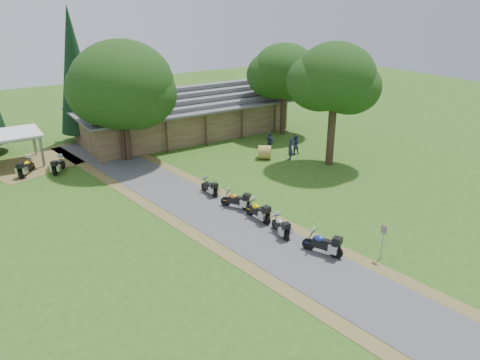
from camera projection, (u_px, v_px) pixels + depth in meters
ground at (282, 252)px, 25.96m from camera, size 120.00×120.00×0.00m
driveway at (236, 226)px, 28.83m from camera, size 51.95×51.95×0.00m
lodge at (184, 111)px, 46.81m from camera, size 21.40×9.40×4.90m
carport at (1, 151)px, 38.28m from camera, size 6.40×4.32×2.75m
motorcycle_row_a at (323, 243)px, 25.47m from camera, size 1.49×2.18×1.43m
motorcycle_row_b at (280, 225)px, 27.58m from camera, size 0.94×1.92×1.26m
motorcycle_row_c at (258, 210)px, 29.37m from camera, size 0.86×2.07×1.38m
motorcycle_row_d at (236, 199)px, 30.96m from camera, size 1.59×2.01×1.35m
motorcycle_row_e at (209, 186)px, 33.22m from camera, size 0.68×1.81×1.22m
motorcycle_carport_a at (26, 166)px, 36.76m from camera, size 1.78×2.05×1.41m
motorcycle_carport_b at (58, 164)px, 37.33m from camera, size 1.64×1.98×1.34m
person_a at (290, 147)px, 40.05m from camera, size 0.78×0.77×2.25m
person_b at (295, 143)px, 41.47m from camera, size 0.67×0.56×2.05m
person_c at (269, 140)px, 42.09m from camera, size 0.47×0.63×2.09m
hay_bale at (265, 152)px, 40.41m from camera, size 1.56×1.58×1.17m
sign_post at (382, 242)px, 24.88m from camera, size 0.37×0.06×2.04m
oak_lodge_left at (123, 100)px, 38.53m from camera, size 8.54×8.54×10.38m
oak_lodge_right at (284, 84)px, 45.91m from camera, size 6.33×6.33×10.23m
oak_driveway at (334, 94)px, 37.16m from camera, size 6.36×6.36×11.78m
cedar_near at (75, 76)px, 43.26m from camera, size 3.75×3.75×12.55m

